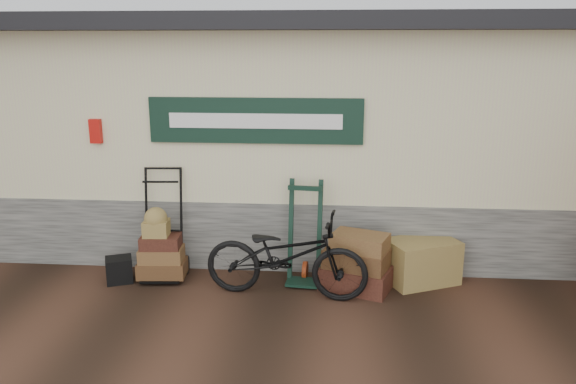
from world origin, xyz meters
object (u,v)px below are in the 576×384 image
object	(u,v)px
porter_trolley	(163,223)
wicker_hamper	(422,261)
suitcase_stack	(356,261)
green_barrow	(305,233)
black_trunk	(119,270)
bicycle	(286,251)

from	to	relation	value
porter_trolley	wicker_hamper	bearing A→B (deg)	-3.41
wicker_hamper	porter_trolley	bearing A→B (deg)	-178.99
suitcase_stack	porter_trolley	bearing A→B (deg)	174.89
green_barrow	black_trunk	xyz separation A→B (m)	(-2.27, -0.19, -0.48)
porter_trolley	black_trunk	xyz separation A→B (m)	(-0.50, -0.24, -0.54)
suitcase_stack	black_trunk	size ratio (longest dim) A/B	2.56
suitcase_stack	black_trunk	distance (m)	2.91
porter_trolley	green_barrow	world-z (taller)	porter_trolley
wicker_hamper	black_trunk	distance (m)	3.72
suitcase_stack	black_trunk	xyz separation A→B (m)	(-2.90, -0.03, -0.20)
porter_trolley	suitcase_stack	world-z (taller)	porter_trolley
black_trunk	green_barrow	bearing A→B (deg)	4.78
wicker_hamper	bicycle	xyz separation A→B (m)	(-1.63, -0.54, 0.28)
green_barrow	black_trunk	size ratio (longest dim) A/B	4.09
suitcase_stack	bicycle	bearing A→B (deg)	-162.04
porter_trolley	wicker_hamper	size ratio (longest dim) A/B	1.70
green_barrow	suitcase_stack	world-z (taller)	green_barrow
bicycle	suitcase_stack	bearing A→B (deg)	-65.55
bicycle	wicker_hamper	bearing A→B (deg)	-65.29
green_barrow	bicycle	distance (m)	0.47
green_barrow	suitcase_stack	distance (m)	0.71
porter_trolley	green_barrow	bearing A→B (deg)	-6.17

